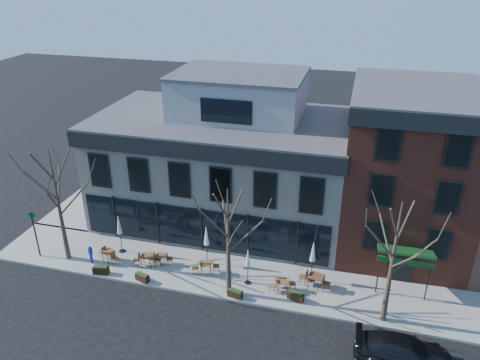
% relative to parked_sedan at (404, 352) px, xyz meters
% --- Properties ---
extents(ground, '(120.00, 120.00, 0.00)m').
position_rel_parked_sedan_xyz_m(ground, '(-12.95, 6.67, -0.71)').
color(ground, black).
rests_on(ground, ground).
extents(sidewalk_front, '(33.50, 4.70, 0.15)m').
position_rel_parked_sedan_xyz_m(sidewalk_front, '(-9.70, 4.52, -0.64)').
color(sidewalk_front, gray).
rests_on(sidewalk_front, ground).
extents(sidewalk_side, '(4.50, 12.00, 0.15)m').
position_rel_parked_sedan_xyz_m(sidewalk_side, '(-24.20, 12.67, -0.64)').
color(sidewalk_side, gray).
rests_on(sidewalk_side, ground).
extents(corner_building, '(18.39, 10.39, 11.10)m').
position_rel_parked_sedan_xyz_m(corner_building, '(-12.88, 11.74, 4.01)').
color(corner_building, beige).
rests_on(corner_building, ground).
extents(red_brick_building, '(8.20, 11.78, 11.18)m').
position_rel_parked_sedan_xyz_m(red_brick_building, '(0.05, 11.66, 4.92)').
color(red_brick_building, brown).
rests_on(red_brick_building, ground).
extents(tree_corner, '(3.93, 3.98, 7.92)m').
position_rel_parked_sedan_xyz_m(tree_corner, '(-21.44, 3.47, 3.54)').
color(tree_corner, '#382B21').
rests_on(tree_corner, sidewalk_front).
extents(tree_mid, '(3.50, 3.55, 7.04)m').
position_rel_parked_sedan_xyz_m(tree_mid, '(-9.94, 2.77, 3.08)').
color(tree_mid, '#382B21').
rests_on(tree_mid, sidewalk_front).
extents(tree_right, '(3.72, 3.77, 7.48)m').
position_rel_parked_sedan_xyz_m(tree_right, '(-0.94, 2.77, 3.31)').
color(tree_right, '#382B21').
rests_on(tree_right, sidewalk_front).
extents(sign_pole, '(0.50, 0.10, 3.40)m').
position_rel_parked_sedan_xyz_m(sign_pole, '(-23.45, 3.17, 1.36)').
color(sign_pole, black).
rests_on(sign_pole, sidewalk_front).
extents(parked_sedan, '(4.91, 2.02, 1.42)m').
position_rel_parked_sedan_xyz_m(parked_sedan, '(0.00, 0.00, 0.00)').
color(parked_sedan, black).
rests_on(parked_sedan, ground).
extents(call_box, '(0.26, 0.26, 1.29)m').
position_rel_parked_sedan_xyz_m(call_box, '(-19.61, 3.36, 0.12)').
color(call_box, '#0C1F9C').
rests_on(call_box, sidewalk_front).
extents(cafe_set_0, '(1.78, 1.07, 0.92)m').
position_rel_parked_sedan_xyz_m(cafe_set_0, '(-18.60, 3.86, -0.09)').
color(cafe_set_0, brown).
rests_on(cafe_set_0, sidewalk_front).
extents(cafe_set_1, '(1.91, 0.90, 0.98)m').
position_rel_parked_sedan_xyz_m(cafe_set_1, '(-15.89, 4.01, -0.06)').
color(cafe_set_1, brown).
rests_on(cafe_set_1, sidewalk_front).
extents(cafe_set_2, '(1.64, 0.75, 0.84)m').
position_rel_parked_sedan_xyz_m(cafe_set_2, '(-15.11, 4.42, -0.13)').
color(cafe_set_2, brown).
rests_on(cafe_set_2, sidewalk_front).
extents(cafe_set_3, '(1.83, 1.11, 0.95)m').
position_rel_parked_sedan_xyz_m(cafe_set_3, '(-11.93, 4.27, -0.07)').
color(cafe_set_3, brown).
rests_on(cafe_set_3, sidewalk_front).
extents(cafe_set_4, '(1.73, 1.07, 0.90)m').
position_rel_parked_sedan_xyz_m(cafe_set_4, '(-6.88, 3.80, -0.10)').
color(cafe_set_4, brown).
rests_on(cafe_set_4, sidewalk_front).
extents(cafe_set_5, '(2.04, 0.94, 1.05)m').
position_rel_parked_sedan_xyz_m(cafe_set_5, '(-5.00, 4.64, -0.02)').
color(cafe_set_5, brown).
rests_on(cafe_set_5, sidewalk_front).
extents(umbrella_0, '(0.44, 0.44, 2.78)m').
position_rel_parked_sedan_xyz_m(umbrella_0, '(-18.30, 5.09, 1.40)').
color(umbrella_0, black).
rests_on(umbrella_0, sidewalk_front).
extents(umbrella_2, '(0.44, 0.44, 2.78)m').
position_rel_parked_sedan_xyz_m(umbrella_2, '(-12.19, 5.33, 1.40)').
color(umbrella_2, black).
rests_on(umbrella_2, sidewalk_front).
extents(umbrella_3, '(0.39, 0.39, 2.47)m').
position_rel_parked_sedan_xyz_m(umbrella_3, '(-9.07, 3.96, 1.18)').
color(umbrella_3, black).
rests_on(umbrella_3, sidewalk_front).
extents(umbrella_4, '(0.45, 0.45, 2.78)m').
position_rel_parked_sedan_xyz_m(umbrella_4, '(-5.29, 5.30, 1.40)').
color(umbrella_4, black).
rests_on(umbrella_4, sidewalk_front).
extents(planter_0, '(1.06, 0.57, 0.56)m').
position_rel_parked_sedan_xyz_m(planter_0, '(-18.40, 2.47, -0.28)').
color(planter_0, black).
rests_on(planter_0, sidewalk_front).
extents(planter_1, '(0.99, 0.62, 0.52)m').
position_rel_parked_sedan_xyz_m(planter_1, '(-15.51, 2.47, -0.30)').
color(planter_1, black).
rests_on(planter_1, sidewalk_front).
extents(planter_2, '(0.97, 0.54, 0.51)m').
position_rel_parked_sedan_xyz_m(planter_2, '(-9.47, 2.47, -0.31)').
color(planter_2, black).
rests_on(planter_2, sidewalk_front).
extents(planter_3, '(1.05, 0.68, 0.55)m').
position_rel_parked_sedan_xyz_m(planter_3, '(-5.95, 3.17, -0.29)').
color(planter_3, black).
rests_on(planter_3, sidewalk_front).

